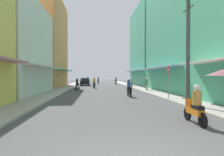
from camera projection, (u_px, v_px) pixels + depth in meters
ground_plane at (103, 89)px, 27.19m from camera, size 120.00×120.00×0.00m
sidewalk_left at (64, 89)px, 26.73m from camera, size 2.09×62.55×0.12m
sidewalk_right at (140, 88)px, 27.66m from camera, size 2.09×62.55×0.12m
building_left_mid at (9, 48)px, 18.71m from camera, size 7.05×10.94×9.19m
building_left_far at (43, 43)px, 30.84m from camera, size 7.05×12.55×14.33m
building_right_mid at (186, 26)px, 22.21m from camera, size 7.05×12.71×15.54m
building_right_far at (152, 47)px, 35.78m from camera, size 7.05×12.74×14.54m
motorbike_blue at (94, 83)px, 28.94m from camera, size 0.57×1.80×1.58m
motorbike_maroon at (116, 81)px, 42.44m from camera, size 0.65×1.78×1.58m
motorbike_green at (98, 81)px, 44.34m from camera, size 0.55×1.81×1.58m
motorbike_black at (129, 89)px, 17.16m from camera, size 0.55×1.81×1.58m
motorbike_red at (88, 81)px, 40.81m from camera, size 0.59×1.80×1.58m
motorbike_white at (77, 85)px, 24.71m from camera, size 0.59×1.80×1.58m
motorbike_orange at (195, 106)px, 7.51m from camera, size 0.55×1.81×1.58m
parked_car at (85, 82)px, 36.50m from camera, size 1.86×4.14×1.45m
pedestrian_foreground at (132, 81)px, 32.35m from camera, size 0.44×0.44×1.63m
pedestrian_crossing at (147, 83)px, 23.17m from camera, size 0.44×0.44×1.74m
utility_pole at (188, 52)px, 11.70m from camera, size 0.20×1.20×6.63m
street_sign_no_entry at (168, 78)px, 14.58m from camera, size 0.07×0.60×2.65m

